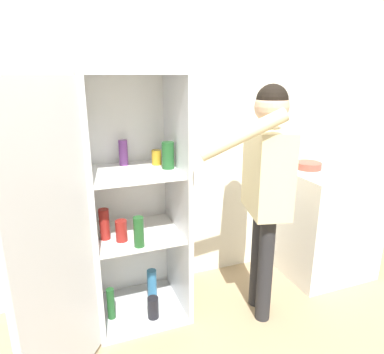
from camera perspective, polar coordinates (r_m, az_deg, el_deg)
The scene contains 5 objects.
wall_back at distance 2.63m, azimuth -5.80°, elevation 7.58°, with size 7.00×0.06×2.55m.
refrigerator at distance 2.27m, azimuth -12.05°, elevation -5.31°, with size 1.02×1.10×1.72m.
person at distance 2.31m, azimuth 12.22°, elevation 0.17°, with size 0.71×0.53×1.64m.
counter at distance 3.20m, azimuth 21.27°, elevation -6.98°, with size 0.72×0.62×0.93m.
bowl at distance 3.03m, azimuth 18.79°, elevation 1.82°, with size 0.22×0.22×0.06m.
Camera 1 is at (-0.66, -1.53, 1.69)m, focal length 32.00 mm.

